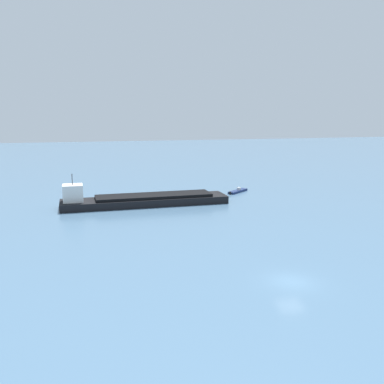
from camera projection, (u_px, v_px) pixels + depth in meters
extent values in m
plane|color=slate|center=(291.00, 281.00, 40.83)|extent=(400.00, 400.00, 0.00)
cube|color=black|center=(145.00, 201.00, 74.15)|extent=(28.40, 6.29, 1.26)
cube|color=black|center=(154.00, 196.00, 74.38)|extent=(19.90, 5.25, 0.50)
cube|color=white|center=(73.00, 193.00, 70.65)|extent=(3.27, 3.19, 2.80)
cylinder|color=#333338|center=(72.00, 179.00, 70.22)|extent=(0.12, 0.12, 1.80)
cube|color=black|center=(221.00, 197.00, 77.75)|extent=(0.99, 4.28, 1.13)
cube|color=navy|center=(238.00, 191.00, 85.77)|extent=(5.11, 4.52, 0.42)
cube|color=white|center=(239.00, 189.00, 86.02)|extent=(0.79, 0.81, 0.50)
cube|color=black|center=(230.00, 193.00, 83.44)|extent=(0.42, 0.42, 0.56)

